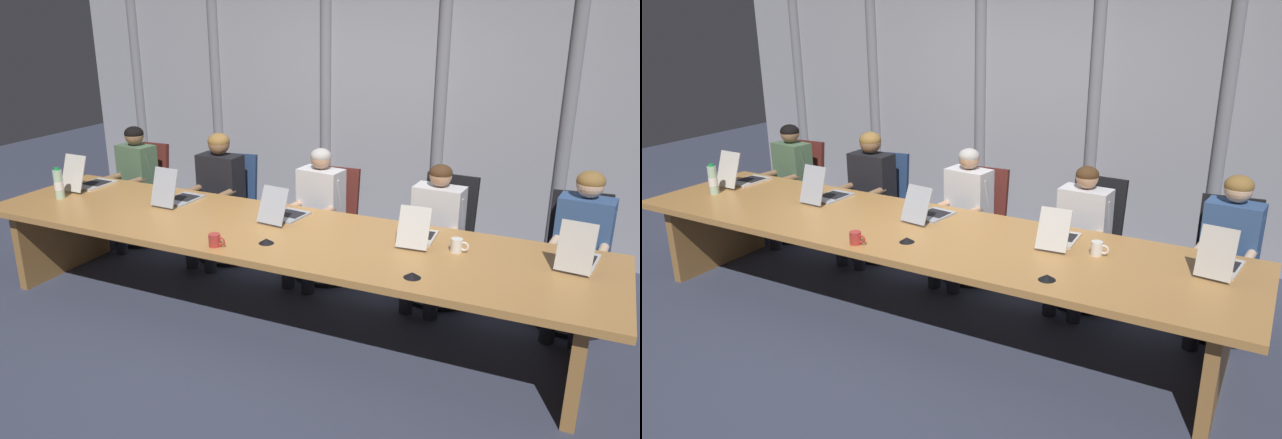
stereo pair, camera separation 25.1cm
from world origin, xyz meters
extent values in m
plane|color=#383D51|center=(0.00, 0.00, 0.00)|extent=(14.65, 14.65, 0.00)
cube|color=#B77F42|center=(0.00, 0.00, 0.70)|extent=(4.85, 1.17, 0.05)
cube|color=black|center=(0.00, 0.00, 0.63)|extent=(4.12, 0.10, 0.06)
cube|color=olive|center=(-2.17, 0.00, 0.34)|extent=(0.08, 1.00, 0.67)
cube|color=olive|center=(2.17, 0.00, 0.34)|extent=(0.08, 1.00, 0.67)
cube|color=#9999A0|center=(0.00, 2.18, 1.57)|extent=(7.32, 0.10, 3.15)
cylinder|color=gray|center=(-3.03, 2.12, 1.57)|extent=(0.12, 0.12, 3.09)
cylinder|color=gray|center=(-1.91, 2.12, 1.57)|extent=(0.12, 0.12, 3.09)
cylinder|color=gray|center=(-0.55, 2.12, 1.57)|extent=(0.12, 0.12, 3.09)
cylinder|color=gray|center=(0.66, 2.12, 1.57)|extent=(0.12, 0.12, 3.09)
cylinder|color=gray|center=(1.81, 2.12, 1.57)|extent=(0.12, 0.12, 3.09)
cube|color=beige|center=(-2.07, 0.33, 0.73)|extent=(0.24, 0.35, 0.02)
cube|color=black|center=(-2.07, 0.36, 0.74)|extent=(0.20, 0.19, 0.00)
cube|color=beige|center=(-2.07, 0.10, 0.89)|extent=(0.24, 0.12, 0.31)
cube|color=black|center=(-2.07, 0.11, 0.90)|extent=(0.21, 0.10, 0.28)
cube|color=#A8ADB7|center=(-1.05, 0.30, 0.73)|extent=(0.24, 0.34, 0.02)
cube|color=black|center=(-1.05, 0.33, 0.74)|extent=(0.20, 0.19, 0.00)
cube|color=#A8ADB7|center=(-1.06, 0.09, 0.89)|extent=(0.23, 0.12, 0.31)
cube|color=black|center=(-1.06, 0.09, 0.89)|extent=(0.21, 0.10, 0.27)
cube|color=#A8ADB7|center=(-0.03, 0.31, 0.73)|extent=(0.26, 0.33, 0.02)
cube|color=black|center=(-0.03, 0.33, 0.74)|extent=(0.21, 0.19, 0.00)
cube|color=#A8ADB7|center=(-0.05, 0.10, 0.87)|extent=(0.24, 0.15, 0.27)
cube|color=black|center=(-0.05, 0.11, 0.87)|extent=(0.22, 0.13, 0.24)
cube|color=beige|center=(1.04, 0.30, 0.73)|extent=(0.23, 0.32, 0.02)
cube|color=black|center=(1.03, 0.32, 0.74)|extent=(0.19, 0.18, 0.00)
cube|color=beige|center=(1.05, 0.09, 0.87)|extent=(0.22, 0.14, 0.27)
cube|color=black|center=(1.05, 0.09, 0.88)|extent=(0.20, 0.12, 0.24)
cube|color=beige|center=(2.10, 0.31, 0.73)|extent=(0.25, 0.36, 0.02)
cube|color=black|center=(2.10, 0.34, 0.74)|extent=(0.20, 0.21, 0.00)
cube|color=beige|center=(2.07, 0.11, 0.89)|extent=(0.22, 0.11, 0.31)
cube|color=black|center=(2.07, 0.11, 0.90)|extent=(0.20, 0.10, 0.28)
cube|color=#511E19|center=(-2.08, 0.90, 0.43)|extent=(0.51, 0.51, 0.08)
cube|color=#511E19|center=(-2.09, 1.12, 0.72)|extent=(0.44, 0.15, 0.49)
cylinder|color=#262628|center=(-2.08, 0.90, 0.22)|extent=(0.05, 0.05, 0.35)
cylinder|color=black|center=(-2.08, 0.90, 0.02)|extent=(0.60, 0.60, 0.04)
cube|color=navy|center=(-1.01, 0.90, 0.43)|extent=(0.56, 0.56, 0.08)
cube|color=navy|center=(-1.05, 1.12, 0.71)|extent=(0.45, 0.19, 0.48)
cylinder|color=#262628|center=(-1.01, 0.90, 0.22)|extent=(0.05, 0.05, 0.35)
cylinder|color=black|center=(-1.01, 0.90, 0.02)|extent=(0.60, 0.60, 0.04)
cube|color=#511E19|center=(0.03, 0.90, 0.43)|extent=(0.51, 0.51, 0.08)
cube|color=#511E19|center=(0.01, 1.12, 0.71)|extent=(0.44, 0.14, 0.47)
cylinder|color=#262628|center=(0.03, 0.90, 0.22)|extent=(0.05, 0.05, 0.35)
cylinder|color=black|center=(0.03, 0.90, 0.02)|extent=(0.60, 0.60, 0.04)
cube|color=black|center=(1.04, 0.90, 0.43)|extent=(0.50, 0.50, 0.08)
cube|color=black|center=(1.05, 1.12, 0.73)|extent=(0.44, 0.14, 0.51)
cylinder|color=#262628|center=(1.04, 0.90, 0.22)|extent=(0.05, 0.05, 0.35)
cylinder|color=black|center=(1.04, 0.90, 0.02)|extent=(0.60, 0.60, 0.04)
cube|color=black|center=(2.07, 0.90, 0.43)|extent=(0.53, 0.53, 0.08)
cube|color=black|center=(2.05, 1.12, 0.72)|extent=(0.44, 0.16, 0.49)
cylinder|color=#262628|center=(2.07, 0.90, 0.22)|extent=(0.05, 0.05, 0.35)
cylinder|color=black|center=(2.07, 0.90, 0.02)|extent=(0.60, 0.60, 0.04)
cube|color=#4C6B4C|center=(-2.05, 0.88, 0.73)|extent=(0.38, 0.26, 0.52)
sphere|color=#8C6647|center=(-2.05, 0.88, 1.09)|extent=(0.18, 0.18, 0.18)
ellipsoid|color=black|center=(-2.05, 0.88, 1.11)|extent=(0.19, 0.19, 0.14)
cylinder|color=#4C6B4C|center=(-1.90, 0.87, 0.80)|extent=(0.08, 0.14, 0.27)
cylinder|color=#8C6647|center=(-1.92, 0.66, 0.69)|extent=(0.09, 0.30, 0.06)
cylinder|color=#4C6B4C|center=(-2.19, 0.90, 0.80)|extent=(0.08, 0.14, 0.27)
cylinder|color=#8C6647|center=(-2.21, 0.69, 0.69)|extent=(0.09, 0.30, 0.06)
cylinder|color=#262833|center=(-1.97, 0.67, 0.44)|extent=(0.17, 0.41, 0.13)
cylinder|color=#262833|center=(-1.98, 0.49, 0.23)|extent=(0.11, 0.11, 0.45)
cylinder|color=#262833|center=(-2.17, 0.69, 0.44)|extent=(0.17, 0.41, 0.13)
cylinder|color=#262833|center=(-2.18, 0.51, 0.23)|extent=(0.11, 0.11, 0.45)
cube|color=black|center=(-1.05, 0.88, 0.73)|extent=(0.40, 0.22, 0.52)
sphere|color=#8C6647|center=(-1.05, 0.88, 1.10)|extent=(0.20, 0.20, 0.20)
ellipsoid|color=olive|center=(-1.05, 0.88, 1.12)|extent=(0.20, 0.20, 0.15)
cylinder|color=black|center=(-0.88, 0.88, 0.81)|extent=(0.07, 0.14, 0.27)
cylinder|color=#8C6647|center=(-0.88, 0.67, 0.69)|extent=(0.06, 0.30, 0.06)
cylinder|color=black|center=(-1.22, 0.88, 0.81)|extent=(0.07, 0.14, 0.27)
cylinder|color=#8C6647|center=(-1.22, 0.67, 0.69)|extent=(0.06, 0.30, 0.06)
cylinder|color=#262833|center=(-0.95, 0.68, 0.44)|extent=(0.13, 0.40, 0.13)
cylinder|color=#262833|center=(-0.95, 0.50, 0.23)|extent=(0.11, 0.11, 0.45)
cylinder|color=#262833|center=(-1.15, 0.68, 0.44)|extent=(0.13, 0.40, 0.13)
cylinder|color=#262833|center=(-1.15, 0.50, 0.23)|extent=(0.11, 0.11, 0.45)
cube|color=silver|center=(-0.02, 0.88, 0.72)|extent=(0.40, 0.26, 0.50)
sphere|color=tan|center=(-0.02, 0.88, 1.07)|extent=(0.18, 0.18, 0.18)
ellipsoid|color=#B2ADA8|center=(-0.02, 0.88, 1.09)|extent=(0.18, 0.18, 0.13)
cylinder|color=silver|center=(0.14, 0.86, 0.78)|extent=(0.08, 0.14, 0.27)
cylinder|color=tan|center=(0.12, 0.66, 0.67)|extent=(0.09, 0.30, 0.06)
cylinder|color=silver|center=(-0.18, 0.90, 0.78)|extent=(0.08, 0.14, 0.27)
cylinder|color=tan|center=(-0.20, 0.69, 0.67)|extent=(0.09, 0.30, 0.06)
cylinder|color=#262833|center=(0.06, 0.67, 0.44)|extent=(0.17, 0.41, 0.13)
cylinder|color=#262833|center=(0.04, 0.49, 0.23)|extent=(0.11, 0.11, 0.45)
cylinder|color=#262833|center=(-0.14, 0.69, 0.44)|extent=(0.17, 0.41, 0.13)
cylinder|color=#262833|center=(-0.16, 0.51, 0.23)|extent=(0.11, 0.11, 0.45)
cube|color=silver|center=(1.02, 0.88, 0.71)|extent=(0.40, 0.24, 0.47)
sphere|color=tan|center=(1.02, 0.88, 1.04)|extent=(0.18, 0.18, 0.18)
ellipsoid|color=#472D19|center=(1.02, 0.88, 1.06)|extent=(0.18, 0.18, 0.13)
cylinder|color=silver|center=(1.18, 0.87, 0.76)|extent=(0.08, 0.14, 0.27)
cylinder|color=tan|center=(1.17, 0.66, 0.64)|extent=(0.08, 0.30, 0.06)
cylinder|color=silver|center=(0.85, 0.89, 0.76)|extent=(0.08, 0.14, 0.27)
cylinder|color=tan|center=(0.84, 0.68, 0.64)|extent=(0.08, 0.30, 0.06)
cylinder|color=#262833|center=(1.11, 0.68, 0.44)|extent=(0.15, 0.41, 0.13)
cylinder|color=#262833|center=(1.10, 0.50, 0.23)|extent=(0.11, 0.11, 0.45)
cylinder|color=#262833|center=(0.91, 0.69, 0.44)|extent=(0.15, 0.41, 0.13)
cylinder|color=#262833|center=(0.90, 0.51, 0.23)|extent=(0.11, 0.11, 0.45)
cube|color=#335184|center=(2.09, 0.88, 0.74)|extent=(0.40, 0.26, 0.52)
sphere|color=beige|center=(2.09, 0.88, 1.10)|extent=(0.19, 0.19, 0.19)
ellipsoid|color=olive|center=(2.09, 0.88, 1.12)|extent=(0.20, 0.20, 0.14)
cylinder|color=#335184|center=(2.25, 0.87, 0.81)|extent=(0.08, 0.14, 0.27)
cylinder|color=beige|center=(2.23, 0.66, 0.69)|extent=(0.09, 0.30, 0.06)
cylinder|color=#335184|center=(1.93, 0.90, 0.81)|extent=(0.08, 0.14, 0.27)
cylinder|color=beige|center=(1.91, 0.69, 0.69)|extent=(0.09, 0.30, 0.06)
cylinder|color=#262833|center=(2.17, 0.67, 0.44)|extent=(0.17, 0.41, 0.13)
cylinder|color=#262833|center=(2.15, 0.49, 0.23)|extent=(0.11, 0.11, 0.45)
cylinder|color=#262833|center=(1.97, 0.69, 0.44)|extent=(0.17, 0.41, 0.13)
cylinder|color=#262833|center=(1.95, 0.51, 0.23)|extent=(0.11, 0.11, 0.45)
cylinder|color=#ADD1B2|center=(-2.04, -0.10, 0.85)|extent=(0.08, 0.08, 0.25)
cylinder|color=white|center=(-2.04, -0.10, 0.83)|extent=(0.08, 0.08, 0.07)
cylinder|color=green|center=(-2.04, -0.10, 0.98)|extent=(0.04, 0.04, 0.02)
cylinder|color=white|center=(1.33, 0.15, 0.77)|extent=(0.08, 0.08, 0.09)
torus|color=white|center=(1.39, 0.15, 0.77)|extent=(0.07, 0.01, 0.07)
cylinder|color=#B2332D|center=(-0.19, -0.46, 0.77)|extent=(0.08, 0.08, 0.09)
torus|color=#B2332D|center=(-0.14, -0.46, 0.77)|extent=(0.06, 0.01, 0.06)
cone|color=black|center=(1.19, -0.38, 0.74)|extent=(0.11, 0.11, 0.03)
cone|color=black|center=(0.10, -0.26, 0.74)|extent=(0.11, 0.11, 0.03)
camera|label=1|loc=(2.15, -3.71, 2.29)|focal=34.52mm
camera|label=2|loc=(2.37, -3.60, 2.29)|focal=34.52mm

